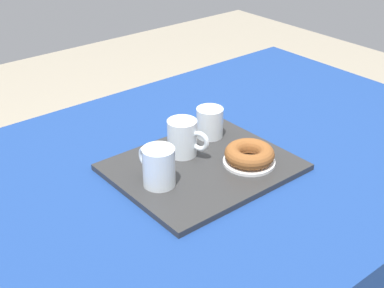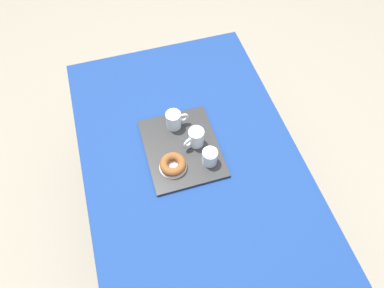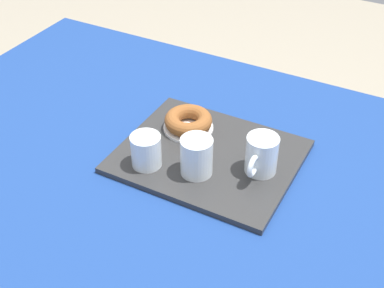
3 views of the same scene
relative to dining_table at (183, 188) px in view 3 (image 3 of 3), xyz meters
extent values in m
cube|color=navy|center=(0.00, 0.00, 0.08)|extent=(1.49, 0.98, 0.03)
cube|color=navy|center=(0.00, 0.49, 0.00)|extent=(1.49, 0.01, 0.14)
cylinder|color=brown|center=(-0.65, 0.40, -0.29)|extent=(0.06, 0.06, 0.72)
cube|color=#2D2D2D|center=(0.05, 0.03, 0.10)|extent=(0.41, 0.34, 0.01)
cylinder|color=white|center=(0.06, -0.04, 0.16)|extent=(0.07, 0.07, 0.09)
cylinder|color=#B27523|center=(0.06, -0.04, 0.15)|extent=(0.06, 0.06, 0.06)
torus|color=white|center=(0.04, 0.00, 0.16)|extent=(0.03, 0.05, 0.05)
cylinder|color=white|center=(0.18, 0.03, 0.16)|extent=(0.07, 0.07, 0.09)
cylinder|color=#B27523|center=(0.18, 0.03, 0.15)|extent=(0.06, 0.06, 0.06)
torus|color=white|center=(0.18, -0.02, 0.16)|extent=(0.01, 0.05, 0.05)
cylinder|color=white|center=(-0.05, -0.07, 0.15)|extent=(0.07, 0.07, 0.08)
cylinder|color=silver|center=(-0.05, -0.07, 0.13)|extent=(0.06, 0.06, 0.03)
cylinder|color=white|center=(-0.03, 0.09, 0.11)|extent=(0.12, 0.12, 0.01)
torus|color=brown|center=(-0.03, 0.09, 0.14)|extent=(0.12, 0.12, 0.04)
camera|label=1|loc=(0.76, 0.85, 0.76)|focal=50.18mm
camera|label=2|loc=(-0.79, 0.23, 1.50)|focal=33.15mm
camera|label=3|loc=(0.48, -0.85, 0.89)|focal=49.76mm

